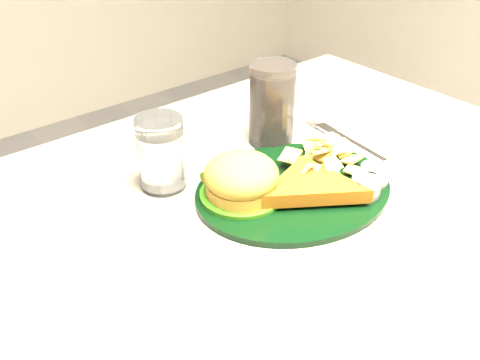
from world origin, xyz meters
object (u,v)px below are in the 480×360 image
at_px(cola_glass, 272,104).
at_px(fork_napkin, 355,144).
at_px(dinner_plate, 295,172).
at_px(water_glass, 161,153).

xyz_separation_m(cola_glass, fork_napkin, (0.11, -0.11, -0.07)).
relative_size(dinner_plate, water_glass, 2.71).
distance_m(cola_glass, fork_napkin, 0.17).
bearing_deg(cola_glass, water_glass, 179.82).
bearing_deg(fork_napkin, water_glass, 167.68).
bearing_deg(water_glass, cola_glass, -0.18).
relative_size(dinner_plate, fork_napkin, 1.89).
relative_size(water_glass, fork_napkin, 0.70).
height_order(dinner_plate, fork_napkin, dinner_plate).
relative_size(cola_glass, fork_napkin, 0.88).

